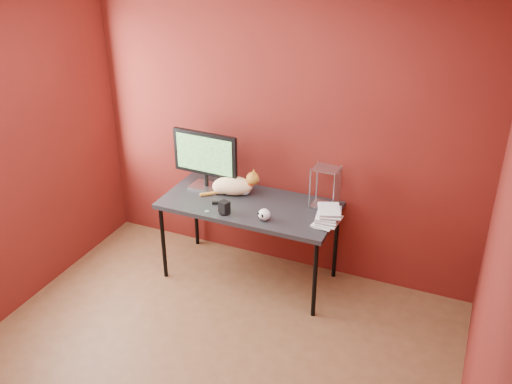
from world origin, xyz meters
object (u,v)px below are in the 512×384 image
at_px(monitor, 205,158).
at_px(book_stack, 323,142).
at_px(cat, 233,185).
at_px(skull_mug, 264,215).
at_px(desk, 249,208).
at_px(speaker, 224,208).

xyz_separation_m(monitor, book_stack, (1.10, -0.17, 0.39)).
xyz_separation_m(cat, skull_mug, (0.42, -0.32, -0.03)).
height_order(desk, book_stack, book_stack).
relative_size(skull_mug, book_stack, 0.08).
bearing_deg(skull_mug, desk, 160.92).
relative_size(skull_mug, speaker, 1.01).
xyz_separation_m(skull_mug, speaker, (-0.34, -0.03, -0.00)).
relative_size(desk, speaker, 13.76).
relative_size(monitor, speaker, 5.61).
bearing_deg(speaker, monitor, 154.57).
height_order(monitor, skull_mug, monitor).
bearing_deg(speaker, desk, 84.12).
bearing_deg(skull_mug, book_stack, 46.14).
height_order(skull_mug, speaker, speaker).
xyz_separation_m(desk, book_stack, (0.63, -0.06, 0.73)).
xyz_separation_m(monitor, speaker, (0.35, -0.36, -0.24)).
bearing_deg(cat, book_stack, -26.18).
bearing_deg(monitor, book_stack, -6.54).
bearing_deg(desk, monitor, 166.21).
distance_m(skull_mug, speaker, 0.34).
xyz_separation_m(monitor, cat, (0.27, -0.01, -0.21)).
relative_size(cat, speaker, 4.36).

